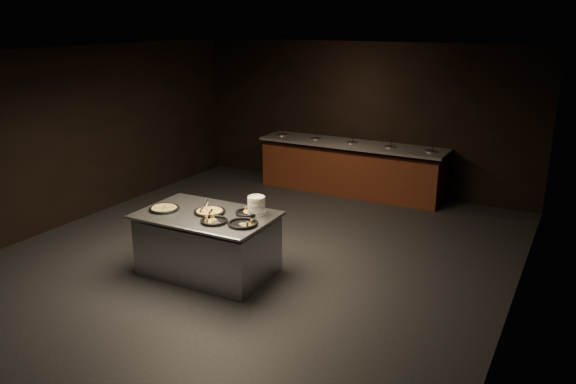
{
  "coord_description": "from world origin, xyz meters",
  "views": [
    {
      "loc": [
        4.05,
        -6.39,
        3.34
      ],
      "look_at": [
        0.38,
        0.3,
        0.96
      ],
      "focal_mm": 35.0,
      "sensor_mm": 36.0,
      "label": 1
    }
  ],
  "objects_px": {
    "serving_counter": "(208,245)",
    "pan_cheese_whole": "(210,211)",
    "pan_veggie_whole": "(164,208)",
    "plate_stack": "(256,206)"
  },
  "relations": [
    {
      "from": "plate_stack",
      "to": "pan_veggie_whole",
      "type": "distance_m",
      "value": 1.27
    },
    {
      "from": "pan_cheese_whole",
      "to": "serving_counter",
      "type": "bearing_deg",
      "value": -112.23
    },
    {
      "from": "serving_counter",
      "to": "pan_veggie_whole",
      "type": "xyz_separation_m",
      "value": [
        -0.59,
        -0.15,
        0.46
      ]
    },
    {
      "from": "serving_counter",
      "to": "pan_veggie_whole",
      "type": "distance_m",
      "value": 0.77
    },
    {
      "from": "serving_counter",
      "to": "plate_stack",
      "type": "relative_size",
      "value": 7.45
    },
    {
      "from": "pan_veggie_whole",
      "to": "pan_cheese_whole",
      "type": "xyz_separation_m",
      "value": [
        0.61,
        0.2,
        0.0
      ]
    },
    {
      "from": "serving_counter",
      "to": "pan_cheese_whole",
      "type": "height_order",
      "value": "pan_cheese_whole"
    },
    {
      "from": "plate_stack",
      "to": "pan_cheese_whole",
      "type": "height_order",
      "value": "plate_stack"
    },
    {
      "from": "pan_veggie_whole",
      "to": "plate_stack",
      "type": "bearing_deg",
      "value": 20.62
    },
    {
      "from": "serving_counter",
      "to": "pan_cheese_whole",
      "type": "distance_m",
      "value": 0.47
    }
  ]
}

